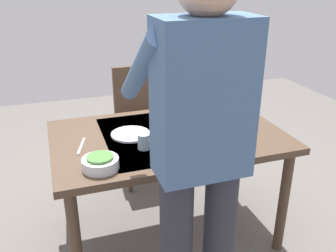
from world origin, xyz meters
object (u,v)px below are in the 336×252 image
wine_bottle (192,136)px  dinner_plate_near (131,134)px  person_server (199,151)px  wine_glass_left (206,96)px  chair_near (142,116)px  wine_glass_right (164,128)px  water_cup_near_right (144,141)px  side_bowl_salad (100,163)px  dinner_plate_far (238,118)px  water_cup_near_left (244,132)px  serving_bowl_pasta (198,129)px  dining_table (168,146)px

wine_bottle → dinner_plate_near: size_ratio=1.29×
person_server → wine_glass_left: person_server is taller
wine_glass_left → dinner_plate_near: (0.58, 0.24, -0.10)m
chair_near → dinner_plate_near: (0.26, 0.76, 0.20)m
wine_bottle → wine_glass_left: size_ratio=1.96×
wine_glass_right → water_cup_near_right: size_ratio=1.73×
water_cup_near_right → side_bowl_salad: 0.29m
side_bowl_salad → dinner_plate_far: (-0.95, -0.37, -0.03)m
dinner_plate_far → water_cup_near_left: bearing=67.2°
dinner_plate_near → dinner_plate_far: bearing=-177.5°
wine_bottle → serving_bowl_pasta: bearing=-120.2°
wine_glass_right → dinner_plate_far: (-0.58, -0.22, -0.10)m
wine_bottle → wine_glass_right: bearing=-58.4°
dining_table → serving_bowl_pasta: size_ratio=4.50×
person_server → serving_bowl_pasta: bearing=-112.9°
person_server → water_cup_near_left: bearing=-135.1°
dining_table → chair_near: 0.82m
chair_near → water_cup_near_right: size_ratio=10.45×
person_server → side_bowl_salad: bearing=-49.9°
serving_bowl_pasta → side_bowl_salad: (0.61, 0.23, 0.00)m
serving_bowl_pasta → side_bowl_salad: same height
person_server → dining_table: bearing=-98.4°
wine_glass_left → serving_bowl_pasta: 0.41m
chair_near → water_cup_near_right: chair_near is taller
wine_glass_left → dinner_plate_near: wine_glass_left is taller
wine_bottle → chair_near: bearing=-90.9°
wine_glass_left → chair_near: bearing=-58.2°
chair_near → water_cup_near_left: bearing=108.6°
wine_bottle → water_cup_near_left: wine_bottle is taller
wine_glass_left → dinner_plate_near: bearing=22.1°
dining_table → chair_near: bearing=-93.3°
chair_near → dinner_plate_far: bearing=122.5°
chair_near → wine_glass_right: (0.11, 0.95, 0.30)m
wine_glass_right → serving_bowl_pasta: (-0.23, -0.08, -0.07)m
dining_table → dinner_plate_near: bearing=-13.8°
serving_bowl_pasta → wine_glass_right: bearing=18.7°
chair_near → serving_bowl_pasta: bearing=97.8°
water_cup_near_left → wine_glass_left: bearing=-87.8°
person_server → dinner_plate_far: size_ratio=7.34×
dinner_plate_far → serving_bowl_pasta: bearing=22.8°
water_cup_near_right → side_bowl_salad: water_cup_near_right is taller
wine_glass_right → water_cup_near_left: size_ratio=1.71×
dinner_plate_near → chair_near: bearing=-108.9°
chair_near → wine_bottle: wine_bottle is taller
dinner_plate_near → dinner_plate_far: size_ratio=1.00×
wine_glass_left → dinner_plate_near: size_ratio=0.66×
wine_bottle → dinner_plate_near: bearing=-55.0°
wine_bottle → water_cup_near_left: size_ratio=3.36×
side_bowl_salad → dinner_plate_far: 1.02m
wine_bottle → wine_glass_left: wine_bottle is taller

